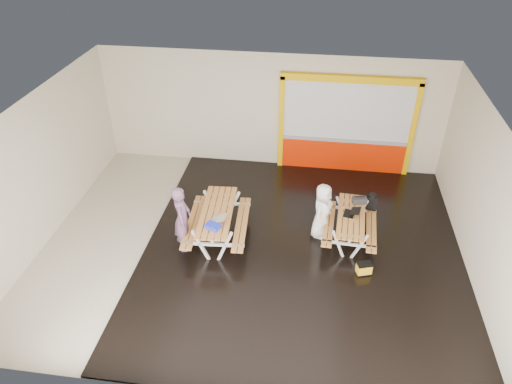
# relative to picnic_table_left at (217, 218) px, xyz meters

# --- Properties ---
(room) EXTENTS (10.02, 8.02, 3.52)m
(room) POSITION_rel_picnic_table_left_xyz_m (0.84, -0.19, 1.10)
(room) COLOR beige
(room) RESTS_ON ground
(deck) EXTENTS (7.50, 7.98, 0.05)m
(deck) POSITION_rel_picnic_table_left_xyz_m (2.09, -0.19, -0.62)
(deck) COLOR black
(deck) RESTS_ON room
(kiosk) EXTENTS (3.88, 0.16, 3.00)m
(kiosk) POSITION_rel_picnic_table_left_xyz_m (3.04, 3.74, 0.79)
(kiosk) COLOR red
(kiosk) RESTS_ON room
(picnic_table_left) EXTENTS (1.57, 2.21, 0.85)m
(picnic_table_left) POSITION_rel_picnic_table_left_xyz_m (0.00, 0.00, 0.00)
(picnic_table_left) COLOR #C3803B
(picnic_table_left) RESTS_ON deck
(picnic_table_right) EXTENTS (1.36, 1.92, 0.74)m
(picnic_table_right) POSITION_rel_picnic_table_left_xyz_m (3.19, 0.40, -0.08)
(picnic_table_right) COLOR #C3803B
(picnic_table_right) RESTS_ON deck
(person_left) EXTENTS (0.49, 0.67, 1.70)m
(person_left) POSITION_rel_picnic_table_left_xyz_m (-0.73, -0.45, 0.24)
(person_left) COLOR #6D4969
(person_left) RESTS_ON deck
(person_right) EXTENTS (0.68, 0.83, 1.45)m
(person_right) POSITION_rel_picnic_table_left_xyz_m (2.49, 0.45, 0.13)
(person_right) COLOR white
(person_right) RESTS_ON deck
(laptop_left) EXTENTS (0.38, 0.35, 0.15)m
(laptop_left) POSITION_rel_picnic_table_left_xyz_m (0.11, -0.39, 0.25)
(laptop_left) COLOR silver
(laptop_left) RESTS_ON picnic_table_left
(laptop_right) EXTENTS (0.44, 0.40, 0.16)m
(laptop_right) POSITION_rel_picnic_table_left_xyz_m (3.19, 0.45, 0.15)
(laptop_right) COLOR black
(laptop_right) RESTS_ON picnic_table_right
(blue_pouch) EXTENTS (0.38, 0.33, 0.10)m
(blue_pouch) POSITION_rel_picnic_table_left_xyz_m (0.05, -0.64, 0.25)
(blue_pouch) COLOR #1E2FC7
(blue_pouch) RESTS_ON picnic_table_left
(toolbox) EXTENTS (0.38, 0.24, 0.20)m
(toolbox) POSITION_rel_picnic_table_left_xyz_m (3.40, 0.97, 0.17)
(toolbox) COLOR black
(toolbox) RESTS_ON picnic_table_right
(backpack) EXTENTS (0.29, 0.20, 0.45)m
(backpack) POSITION_rel_picnic_table_left_xyz_m (3.72, 1.17, 0.03)
(backpack) COLOR black
(backpack) RESTS_ON picnic_table_right
(dark_case) EXTENTS (0.41, 0.35, 0.13)m
(dark_case) POSITION_rel_picnic_table_left_xyz_m (2.82, 0.36, -0.53)
(dark_case) COLOR black
(dark_case) RESTS_ON deck
(fluke_bag) EXTENTS (0.39, 0.31, 0.29)m
(fluke_bag) POSITION_rel_picnic_table_left_xyz_m (3.50, -0.81, -0.46)
(fluke_bag) COLOR black
(fluke_bag) RESTS_ON deck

